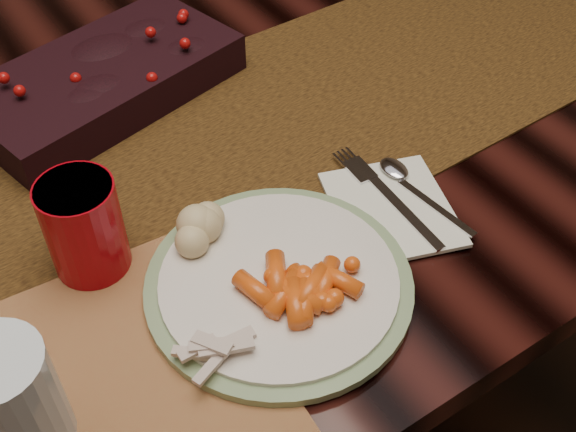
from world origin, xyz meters
TOP-DOWN VIEW (x-y plane):
  - floor at (0.00, 0.00)m, footprint 5.00×5.00m
  - dining_table at (0.00, 0.00)m, footprint 1.80×1.00m
  - table_runner at (-0.05, -0.10)m, footprint 1.78×0.42m
  - centerpiece at (-0.02, 0.07)m, footprint 0.36×0.24m
  - dinner_plate at (-0.01, -0.32)m, footprint 0.28×0.28m
  - baby_carrots at (-0.00, -0.34)m, footprint 0.10×0.09m
  - mashed_potatoes at (-0.04, -0.24)m, footprint 0.09×0.08m
  - turkey_shreds at (-0.10, -0.36)m, footprint 0.07×0.07m
  - napkin at (0.15, -0.30)m, footprint 0.16×0.18m
  - fork at (0.16, -0.29)m, footprint 0.03×0.16m
  - spoon at (0.19, -0.30)m, footprint 0.04×0.14m
  - red_cup at (-0.15, -0.19)m, footprint 0.08×0.08m

SIDE VIEW (x-z plane):
  - floor at x=0.00m, z-range 0.00..0.00m
  - dining_table at x=0.00m, z-range 0.00..0.75m
  - table_runner at x=-0.05m, z-range 0.75..0.75m
  - napkin at x=0.15m, z-range 0.75..0.76m
  - spoon at x=0.19m, z-range 0.76..0.76m
  - fork at x=0.16m, z-range 0.76..0.76m
  - dinner_plate at x=-0.01m, z-range 0.75..0.77m
  - turkey_shreds at x=-0.10m, z-range 0.77..0.78m
  - baby_carrots at x=0.00m, z-range 0.77..0.79m
  - centerpiece at x=-0.02m, z-range 0.75..0.82m
  - mashed_potatoes at x=-0.04m, z-range 0.77..0.82m
  - red_cup at x=-0.15m, z-range 0.75..0.86m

